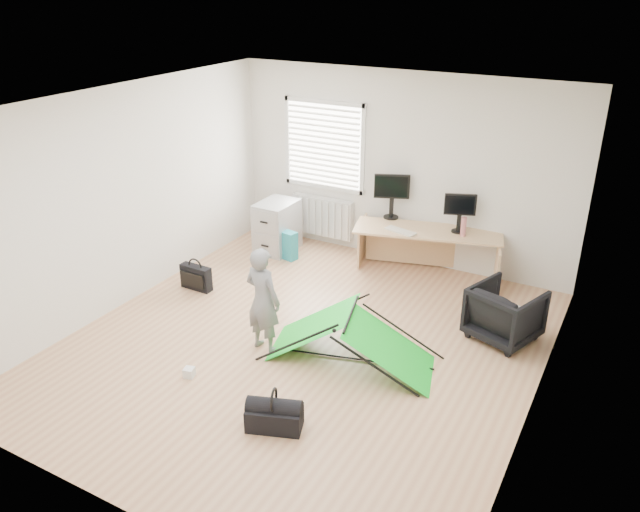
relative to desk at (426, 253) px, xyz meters
The scene contains 18 objects.
ground 2.48m from the desk, 103.72° to the right, with size 5.50×5.50×0.00m, color tan.
back_wall 1.22m from the desk, 147.88° to the left, with size 5.00×0.02×2.70m, color silver.
window 2.18m from the desk, 169.65° to the left, with size 1.20×0.06×1.20m, color silver.
radiator 1.81m from the desk, behind, with size 1.00×0.12×0.60m, color silver.
desk is the anchor object (origin of this frame).
filing_cabinet 2.28m from the desk, behind, with size 0.49×0.66×0.77m, color #ACAEB1.
monitor_left 0.87m from the desk, 163.33° to the left, with size 0.49×0.11×0.47m, color black.
monitor_right 0.67m from the desk, 18.34° to the left, with size 0.42×0.09×0.40m, color black.
keyboard 0.52m from the desk, 141.54° to the right, with size 0.44×0.15×0.02m, color beige.
thermos 0.67m from the desk, ahead, with size 0.07×0.07×0.26m, color #BF6B6D.
office_chair 1.78m from the desk, 40.14° to the right, with size 0.69×0.71×0.65m, color black.
person 2.82m from the desk, 109.17° to the right, with size 0.45×0.29×1.23m, color slate.
kite 2.39m from the desk, 89.68° to the right, with size 1.83×0.80×0.57m, color #13D229, non-canonical shape.
storage_crate 1.77m from the desk, 33.35° to the right, with size 0.48×0.34×0.27m, color silver.
tote_bag 2.06m from the desk, 167.65° to the right, with size 0.36×0.16×0.43m, color teal.
laptop_bag 3.15m from the desk, 143.50° to the right, with size 0.44×0.13×0.33m, color black.
white_box 3.74m from the desk, 110.67° to the right, with size 0.10×0.10×0.10m, color silver.
duffel_bag 3.74m from the desk, 91.54° to the right, with size 0.51×0.26×0.22m, color black.
Camera 1 is at (3.07, -5.19, 3.85)m, focal length 35.00 mm.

